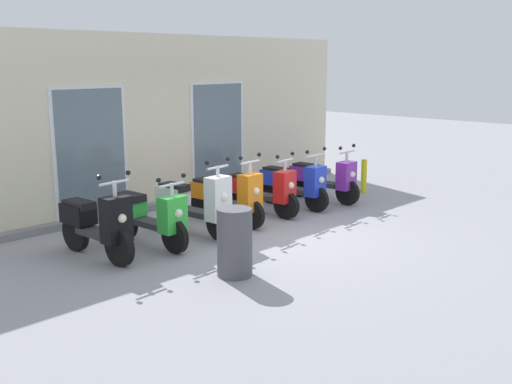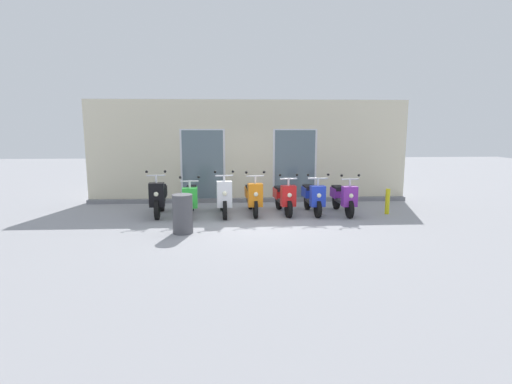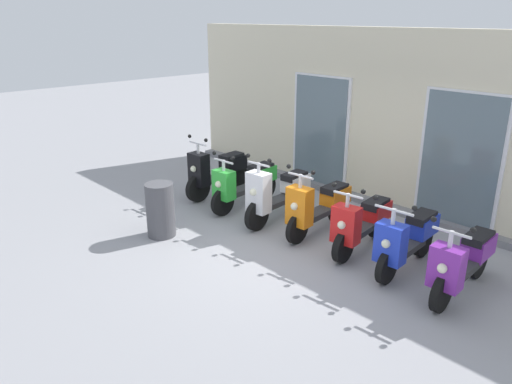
{
  "view_description": "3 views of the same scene",
  "coord_description": "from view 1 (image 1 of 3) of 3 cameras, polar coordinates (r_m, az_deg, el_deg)",
  "views": [
    {
      "loc": [
        -6.74,
        -6.35,
        2.7
      ],
      "look_at": [
        0.42,
        0.6,
        0.53
      ],
      "focal_mm": 42.2,
      "sensor_mm": 36.0,
      "label": 1
    },
    {
      "loc": [
        -0.5,
        -9.89,
        2.42
      ],
      "look_at": [
        0.08,
        0.34,
        0.7
      ],
      "focal_mm": 28.03,
      "sensor_mm": 36.0,
      "label": 2
    },
    {
      "loc": [
        4.78,
        -4.99,
        3.4
      ],
      "look_at": [
        -0.79,
        0.27,
        0.65
      ],
      "focal_mm": 34.76,
      "sensor_mm": 36.0,
      "label": 3
    }
  ],
  "objects": [
    {
      "name": "ground_plane",
      "position": [
        9.65,
        0.8,
        -3.99
      ],
      "size": [
        40.0,
        40.0,
        0.0
      ],
      "primitive_type": "plane",
      "color": "#939399"
    },
    {
      "name": "storefront_facade",
      "position": [
        11.46,
        -9.62,
        6.32
      ],
      "size": [
        10.1,
        0.5,
        3.2
      ],
      "color": "beige",
      "rests_on": "ground_plane"
    },
    {
      "name": "scooter_black",
      "position": [
        8.63,
        -14.85,
        -2.95
      ],
      "size": [
        0.53,
        1.58,
        1.28
      ],
      "color": "black",
      "rests_on": "ground_plane"
    },
    {
      "name": "scooter_green",
      "position": [
        9.06,
        -10.11,
        -2.15
      ],
      "size": [
        0.53,
        1.64,
        1.14
      ],
      "color": "black",
      "rests_on": "ground_plane"
    },
    {
      "name": "scooter_white",
      "position": [
        9.54,
        -5.75,
        -1.05
      ],
      "size": [
        0.52,
        1.66,
        1.28
      ],
      "color": "black",
      "rests_on": "ground_plane"
    },
    {
      "name": "scooter_orange",
      "position": [
        10.16,
        -2.72,
        -0.35
      ],
      "size": [
        0.53,
        1.63,
        1.24
      ],
      "color": "black",
      "rests_on": "ground_plane"
    },
    {
      "name": "scooter_red",
      "position": [
        10.76,
        0.57,
        0.18
      ],
      "size": [
        0.56,
        1.57,
        1.16
      ],
      "color": "black",
      "rests_on": "ground_plane"
    },
    {
      "name": "scooter_blue",
      "position": [
        11.29,
        3.59,
        0.83
      ],
      "size": [
        0.61,
        1.56,
        1.17
      ],
      "color": "black",
      "rests_on": "ground_plane"
    },
    {
      "name": "scooter_purple",
      "position": [
        11.89,
        6.42,
        1.31
      ],
      "size": [
        0.53,
        1.64,
        1.16
      ],
      "color": "black",
      "rests_on": "ground_plane"
    },
    {
      "name": "trash_bin",
      "position": [
        7.7,
        -2.04,
        -4.79
      ],
      "size": [
        0.46,
        0.46,
        0.89
      ],
      "primitive_type": "cylinder",
      "color": "#4C4C51",
      "rests_on": "ground_plane"
    },
    {
      "name": "curb_bollard",
      "position": [
        12.8,
        10.18,
        1.49
      ],
      "size": [
        0.12,
        0.12,
        0.7
      ],
      "primitive_type": "cylinder",
      "color": "yellow",
      "rests_on": "ground_plane"
    }
  ]
}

